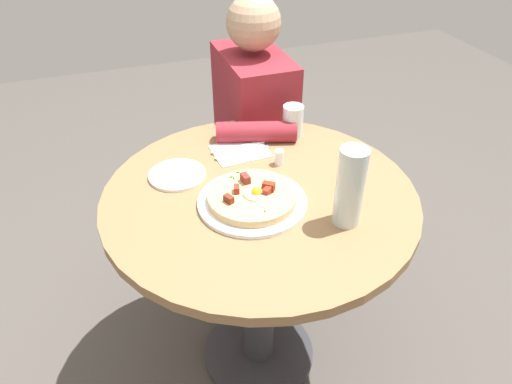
{
  "coord_description": "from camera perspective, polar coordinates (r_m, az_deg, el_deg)",
  "views": [
    {
      "loc": [
        1.03,
        -0.37,
        1.54
      ],
      "look_at": [
        0.02,
        -0.02,
        0.76
      ],
      "focal_mm": 33.8,
      "sensor_mm": 36.0,
      "label": 1
    }
  ],
  "objects": [
    {
      "name": "person_seated",
      "position": [
        1.95,
        -0.24,
        4.21
      ],
      "size": [
        0.53,
        0.36,
        1.14
      ],
      "color": "#2D2D33",
      "rests_on": "ground_plane"
    },
    {
      "name": "knife",
      "position": [
        1.55,
        -2.12,
        5.33
      ],
      "size": [
        0.02,
        0.18,
        0.0
      ],
      "primitive_type": "cube",
      "rotation": [
        0.0,
        0.0,
        1.63
      ],
      "color": "silver",
      "rests_on": "napkin"
    },
    {
      "name": "pizza_plate",
      "position": [
        1.3,
        -0.45,
        -1.17
      ],
      "size": [
        0.3,
        0.3,
        0.01
      ],
      "primitive_type": "cylinder",
      "color": "white",
      "rests_on": "dining_table"
    },
    {
      "name": "water_bottle",
      "position": [
        1.21,
        11.06,
        0.56
      ],
      "size": [
        0.07,
        0.07,
        0.21
      ],
      "primitive_type": "cylinder",
      "color": "silver",
      "rests_on": "dining_table"
    },
    {
      "name": "fork",
      "position": [
        1.52,
        -1.64,
        4.69
      ],
      "size": [
        0.02,
        0.18,
        0.0
      ],
      "primitive_type": "cube",
      "rotation": [
        0.0,
        0.0,
        1.63
      ],
      "color": "silver",
      "rests_on": "napkin"
    },
    {
      "name": "ground_plane",
      "position": [
        1.89,
        0.33,
        -18.58
      ],
      "size": [
        6.0,
        6.0,
        0.0
      ],
      "primitive_type": "plane",
      "color": "#4C4742"
    },
    {
      "name": "breakfast_pizza",
      "position": [
        1.29,
        -0.44,
        -0.51
      ],
      "size": [
        0.24,
        0.24,
        0.05
      ],
      "color": "tan",
      "rests_on": "pizza_plate"
    },
    {
      "name": "napkin",
      "position": [
        1.53,
        -1.88,
        4.87
      ],
      "size": [
        0.15,
        0.18,
        0.0
      ],
      "primitive_type": "cube",
      "rotation": [
        0.0,
        0.0,
        1.63
      ],
      "color": "white",
      "rests_on": "dining_table"
    },
    {
      "name": "water_glass",
      "position": [
        1.6,
        4.38,
        8.37
      ],
      "size": [
        0.07,
        0.07,
        0.11
      ],
      "primitive_type": "cylinder",
      "color": "silver",
      "rests_on": "dining_table"
    },
    {
      "name": "bread_plate",
      "position": [
        1.43,
        -9.31,
        2.01
      ],
      "size": [
        0.17,
        0.17,
        0.01
      ],
      "primitive_type": "cylinder",
      "color": "white",
      "rests_on": "dining_table"
    },
    {
      "name": "salt_shaker",
      "position": [
        1.46,
        2.76,
        4.12
      ],
      "size": [
        0.03,
        0.03,
        0.05
      ],
      "primitive_type": "cylinder",
      "color": "white",
      "rests_on": "dining_table"
    },
    {
      "name": "dining_table",
      "position": [
        1.46,
        0.41,
        -5.63
      ],
      "size": [
        0.89,
        0.89,
        0.74
      ],
      "color": "olive",
      "rests_on": "ground_plane"
    }
  ]
}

